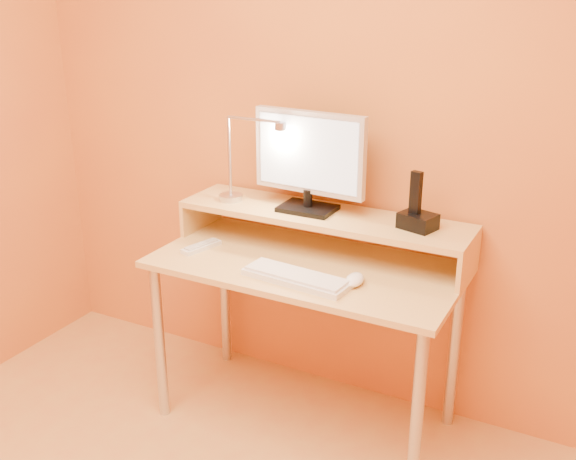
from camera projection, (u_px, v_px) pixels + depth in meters
The scene contains 25 objects.
wall_back at pixel (342, 114), 2.69m from camera, with size 3.00×0.04×2.50m, color orange.
desk_leg_fl at pixel (160, 342), 2.77m from camera, with size 0.04×0.04×0.69m, color silver.
desk_leg_fr at pixel (417, 418), 2.30m from camera, with size 0.04×0.04×0.69m, color silver.
desk_leg_bl at pixel (225, 295), 3.19m from camera, with size 0.04×0.04×0.69m, color silver.
desk_leg_br at pixel (454, 351), 2.71m from camera, with size 0.04×0.04×0.69m, color silver.
desk_lower at pixel (306, 266), 2.62m from camera, with size 1.20×0.60×0.03m, color tan.
shelf_riser_left at pixel (202, 212), 2.97m from camera, with size 0.02×0.30×0.14m, color tan.
shelf_riser_right at pixel (469, 261), 2.46m from camera, with size 0.02×0.30×0.14m, color tan.
desk_shelf at pixel (323, 216), 2.68m from camera, with size 1.20×0.30×0.03m, color tan.
monitor_foot at pixel (308, 208), 2.71m from camera, with size 0.22×0.16×0.02m, color black.
monitor_neck at pixel (308, 198), 2.69m from camera, with size 0.04×0.04×0.07m, color black.
monitor_panel at pixel (309, 152), 2.63m from camera, with size 0.48×0.04×0.33m, color silver.
monitor_back at pixel (312, 151), 2.65m from camera, with size 0.43×0.01×0.28m, color black.
monitor_screen at pixel (307, 153), 2.62m from camera, with size 0.44×0.00×0.28m, color #CADFF9.
lamp_base at pixel (231, 197), 2.83m from camera, with size 0.10×0.10×0.03m, color silver.
lamp_post at pixel (230, 156), 2.77m from camera, with size 0.01×0.01×0.33m, color silver.
lamp_arm at pixel (254, 119), 2.66m from camera, with size 0.01×0.01×0.24m, color silver.
lamp_head at pixel (280, 126), 2.61m from camera, with size 0.04×0.04×0.03m, color silver.
lamp_bulb at pixel (280, 130), 2.62m from camera, with size 0.03×0.03×0.00m, color #FFEAC6.
phone_dock at pixel (418, 221), 2.50m from camera, with size 0.13×0.10×0.06m, color black.
phone_handset at pixel (416, 192), 2.47m from camera, with size 0.04×0.03×0.16m, color black.
phone_led at pixel (426, 227), 2.44m from camera, with size 0.01×0.00×0.04m, color #1C7AFF.
keyboard at pixel (296, 278), 2.45m from camera, with size 0.41×0.13×0.02m, color silver.
mouse at pixel (355, 280), 2.42m from camera, with size 0.06×0.11×0.04m, color white.
remote_control at pixel (201, 247), 2.74m from camera, with size 0.05×0.18×0.02m, color silver.
Camera 1 is at (1.05, -0.98, 1.76)m, focal length 41.79 mm.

